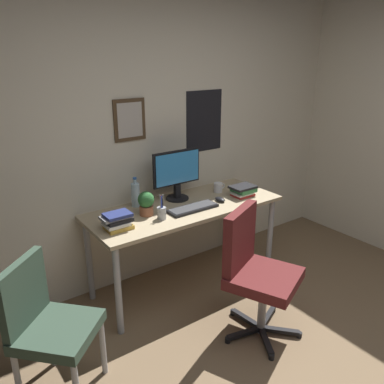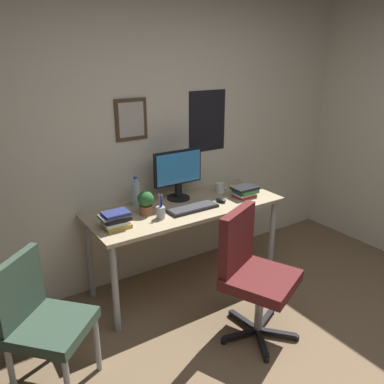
# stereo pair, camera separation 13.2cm
# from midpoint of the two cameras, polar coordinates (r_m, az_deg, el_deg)

# --- Properties ---
(wall_back) EXTENTS (4.40, 0.10, 2.60)m
(wall_back) POSITION_cam_midpoint_polar(r_m,az_deg,el_deg) (3.48, -4.33, 8.38)
(wall_back) COLOR beige
(wall_back) RESTS_ON ground_plane
(desk) EXTENTS (1.67, 0.66, 0.75)m
(desk) POSITION_cam_midpoint_polar(r_m,az_deg,el_deg) (3.36, 0.19, -3.26)
(desk) COLOR tan
(desk) RESTS_ON ground_plane
(office_chair) EXTENTS (0.61, 0.61, 0.95)m
(office_chair) POSITION_cam_midpoint_polar(r_m,az_deg,el_deg) (2.89, 9.86, -10.83)
(office_chair) COLOR #591E1E
(office_chair) RESTS_ON ground_plane
(side_chair) EXTENTS (0.59, 0.59, 0.88)m
(side_chair) POSITION_cam_midpoint_polar(r_m,az_deg,el_deg) (2.58, -19.54, -16.59)
(side_chair) COLOR #334738
(side_chair) RESTS_ON ground_plane
(monitor) EXTENTS (0.46, 0.20, 0.43)m
(monitor) POSITION_cam_midpoint_polar(r_m,az_deg,el_deg) (3.41, -0.92, 2.80)
(monitor) COLOR black
(monitor) RESTS_ON desk
(keyboard) EXTENTS (0.43, 0.15, 0.03)m
(keyboard) POSITION_cam_midpoint_polar(r_m,az_deg,el_deg) (3.24, 1.28, -2.35)
(keyboard) COLOR black
(keyboard) RESTS_ON desk
(computer_mouse) EXTENTS (0.06, 0.11, 0.04)m
(computer_mouse) POSITION_cam_midpoint_polar(r_m,az_deg,el_deg) (3.42, 5.30, -1.14)
(computer_mouse) COLOR black
(computer_mouse) RESTS_ON desk
(water_bottle) EXTENTS (0.07, 0.07, 0.25)m
(water_bottle) POSITION_cam_midpoint_polar(r_m,az_deg,el_deg) (3.32, -6.92, -0.22)
(water_bottle) COLOR silver
(water_bottle) RESTS_ON desk
(coffee_mug_near) EXTENTS (0.12, 0.08, 0.09)m
(coffee_mug_near) POSITION_cam_midpoint_polar(r_m,az_deg,el_deg) (3.64, 5.15, 0.60)
(coffee_mug_near) COLOR white
(coffee_mug_near) RESTS_ON desk
(potted_plant) EXTENTS (0.13, 0.13, 0.20)m
(potted_plant) POSITION_cam_midpoint_polar(r_m,az_deg,el_deg) (3.14, -5.50, -1.42)
(potted_plant) COLOR brown
(potted_plant) RESTS_ON desk
(pen_cup) EXTENTS (0.07, 0.07, 0.20)m
(pen_cup) POSITION_cam_midpoint_polar(r_m,az_deg,el_deg) (3.07, -3.32, -2.88)
(pen_cup) COLOR #9EA0A5
(pen_cup) RESTS_ON desk
(book_stack_left) EXTENTS (0.22, 0.17, 0.10)m
(book_stack_left) POSITION_cam_midpoint_polar(r_m,az_deg,el_deg) (3.55, 8.65, 0.11)
(book_stack_left) COLOR #B22D28
(book_stack_left) RESTS_ON desk
(book_stack_right) EXTENTS (0.22, 0.16, 0.13)m
(book_stack_right) POSITION_cam_midpoint_polar(r_m,az_deg,el_deg) (2.94, -9.66, -3.96)
(book_stack_right) COLOR gold
(book_stack_right) RESTS_ON desk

